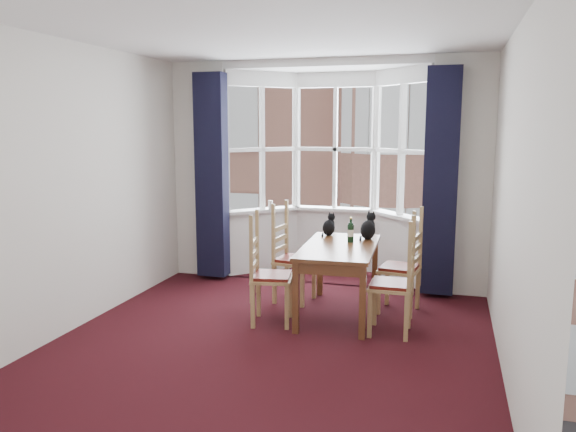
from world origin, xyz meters
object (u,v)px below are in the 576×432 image
at_px(chair_right_far, 408,270).
at_px(cat_right, 368,228).
at_px(chair_left_near, 263,277).
at_px(dining_table, 339,254).
at_px(chair_right_near, 400,287).
at_px(cat_left, 329,226).
at_px(candle_tall, 270,205).
at_px(wine_bottle, 351,231).
at_px(chair_left_far, 287,260).

xyz_separation_m(chair_right_far, cat_right, (-0.45, 0.17, 0.40)).
bearing_deg(chair_right_far, cat_right, 159.82).
distance_m(chair_left_near, cat_right, 1.34).
bearing_deg(dining_table, chair_left_near, -147.04).
relative_size(dining_table, chair_right_near, 1.54).
distance_m(chair_left_near, chair_right_near, 1.37).
xyz_separation_m(cat_left, candle_tall, (-1.02, 0.97, 0.08)).
bearing_deg(dining_table, chair_right_near, -30.31).
bearing_deg(wine_bottle, dining_table, -111.24).
bearing_deg(chair_right_far, dining_table, -159.36).
xyz_separation_m(chair_left_near, chair_right_far, (1.39, 0.71, 0.00)).
bearing_deg(chair_left_near, cat_right, 43.25).
bearing_deg(cat_right, chair_left_near, -136.75).
relative_size(chair_right_near, cat_left, 3.41).
relative_size(cat_right, wine_bottle, 1.18).
relative_size(chair_right_near, cat_right, 2.89).
xyz_separation_m(dining_table, chair_left_far, (-0.67, 0.33, -0.19)).
xyz_separation_m(dining_table, candle_tall, (-1.24, 1.49, 0.27)).
bearing_deg(cat_left, candle_tall, 136.29).
relative_size(chair_left_far, cat_right, 2.89).
distance_m(cat_left, wine_bottle, 0.44).
height_order(chair_left_far, wine_bottle, wine_bottle).
height_order(cat_right, wine_bottle, cat_right).
height_order(chair_left_near, candle_tall, candle_tall).
bearing_deg(cat_left, chair_left_far, -157.48).
bearing_deg(chair_right_far, chair_right_near, -91.84).
distance_m(cat_right, wine_bottle, 0.27).
xyz_separation_m(chair_right_near, cat_left, (-0.89, 0.91, 0.38)).
bearing_deg(chair_left_near, chair_left_far, 88.12).
bearing_deg(chair_left_far, cat_left, 22.52).
bearing_deg(cat_left, chair_right_far, -15.75).
bearing_deg(candle_tall, chair_left_far, -63.65).
bearing_deg(wine_bottle, chair_right_far, 5.05).
bearing_deg(chair_left_far, dining_table, -26.58).
height_order(chair_right_near, candle_tall, candle_tall).
bearing_deg(chair_left_far, chair_right_near, -28.48).
bearing_deg(cat_left, wine_bottle, -45.80).
distance_m(chair_left_far, cat_right, 1.00).
distance_m(chair_left_far, candle_tall, 1.37).
distance_m(chair_left_near, candle_tall, 2.07).
distance_m(cat_right, candle_tall, 1.82).
distance_m(chair_right_near, cat_left, 1.33).
height_order(chair_left_far, candle_tall, candle_tall).
bearing_deg(chair_left_far, chair_left_near, -91.88).
distance_m(chair_left_near, cat_left, 1.14).
xyz_separation_m(chair_left_near, chair_left_far, (0.03, 0.78, 0.00)).
height_order(cat_left, candle_tall, cat_left).
xyz_separation_m(chair_left_near, wine_bottle, (0.77, 0.66, 0.40)).
relative_size(chair_left_far, cat_left, 3.41).
xyz_separation_m(cat_right, candle_tall, (-1.48, 1.07, 0.06)).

